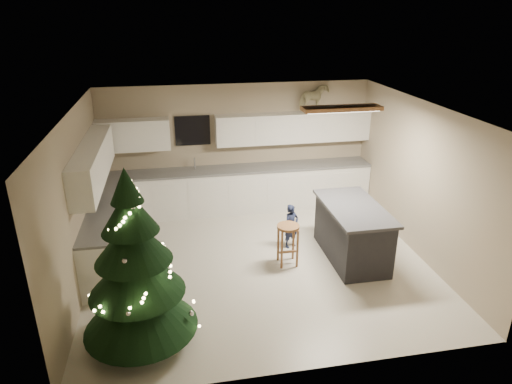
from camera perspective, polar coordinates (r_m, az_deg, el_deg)
ground_plane at (r=7.77m, az=0.48°, el=-8.84°), size 5.50×5.50×0.00m
room_shell at (r=7.04m, az=0.71°, el=3.48°), size 5.52×5.02×2.61m
cabinetry at (r=8.81m, az=-7.39°, el=0.37°), size 5.50×3.20×2.00m
island at (r=7.89m, az=11.92°, el=-4.90°), size 0.90×1.70×0.95m
bar_stool at (r=7.52m, az=4.02°, el=-5.38°), size 0.37×0.37×0.71m
christmas_tree at (r=5.82m, az=-14.77°, el=-10.07°), size 1.48×1.43×2.37m
toddler at (r=8.11m, az=4.44°, el=-4.27°), size 0.35×0.30×0.81m
rocking_horse at (r=9.46m, az=7.20°, el=11.56°), size 0.70×0.53×0.56m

